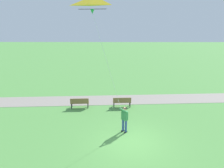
{
  "coord_description": "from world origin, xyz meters",
  "views": [
    {
      "loc": [
        -11.08,
        1.11,
        6.96
      ],
      "look_at": [
        0.56,
        1.2,
        3.42
      ],
      "focal_mm": 33.71,
      "sensor_mm": 36.0,
      "label": 1
    }
  ],
  "objects_px": {
    "flying_kite": "(94,6)",
    "park_bench_near_walkway": "(122,101)",
    "person_kite_flyer": "(124,117)",
    "park_bench_far_walkway": "(80,102)"
  },
  "relations": [
    {
      "from": "park_bench_near_walkway",
      "to": "person_kite_flyer",
      "type": "bearing_deg",
      "value": 179.86
    },
    {
      "from": "flying_kite",
      "to": "park_bench_near_walkway",
      "type": "xyz_separation_m",
      "value": [
        5.63,
        -1.65,
        -7.09
      ]
    },
    {
      "from": "person_kite_flyer",
      "to": "park_bench_far_walkway",
      "type": "xyz_separation_m",
      "value": [
        3.86,
        3.48,
        -0.54
      ]
    },
    {
      "from": "flying_kite",
      "to": "park_bench_far_walkway",
      "type": "xyz_separation_m",
      "value": [
        5.41,
        1.85,
        -7.09
      ]
    },
    {
      "from": "park_bench_near_walkway",
      "to": "flying_kite",
      "type": "bearing_deg",
      "value": 163.7
    },
    {
      "from": "flying_kite",
      "to": "park_bench_near_walkway",
      "type": "height_order",
      "value": "flying_kite"
    },
    {
      "from": "person_kite_flyer",
      "to": "park_bench_far_walkway",
      "type": "bearing_deg",
      "value": 42.04
    },
    {
      "from": "park_bench_far_walkway",
      "to": "person_kite_flyer",
      "type": "bearing_deg",
      "value": -137.96
    },
    {
      "from": "flying_kite",
      "to": "park_bench_far_walkway",
      "type": "relative_size",
      "value": 4.07
    },
    {
      "from": "person_kite_flyer",
      "to": "park_bench_far_walkway",
      "type": "relative_size",
      "value": 1.2
    }
  ]
}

